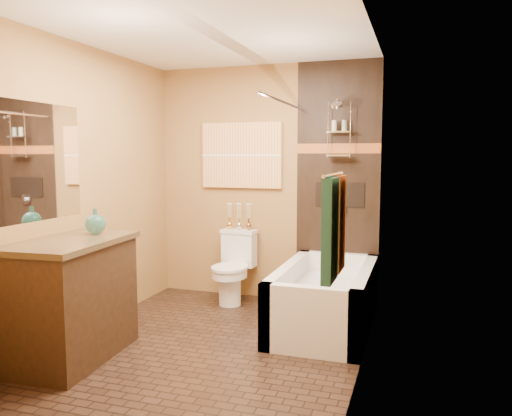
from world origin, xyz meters
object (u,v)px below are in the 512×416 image
at_px(sunset_painting, 242,155).
at_px(vanity, 70,299).
at_px(toilet, 234,267).
at_px(bathtub, 325,303).

distance_m(sunset_painting, vanity, 2.39).
bearing_deg(vanity, sunset_painting, 68.04).
xyz_separation_m(sunset_painting, toilet, (0.00, -0.25, -1.17)).
height_order(bathtub, toilet, toilet).
bearing_deg(bathtub, vanity, -143.02).
xyz_separation_m(sunset_painting, bathtub, (1.06, -0.73, -1.33)).
height_order(sunset_painting, toilet, sunset_painting).
bearing_deg(sunset_painting, bathtub, -34.25).
xyz_separation_m(bathtub, vanity, (-1.72, -1.30, 0.24)).
relative_size(sunset_painting, toilet, 1.20).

